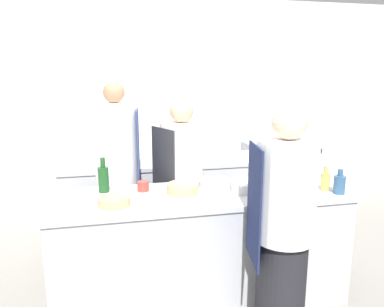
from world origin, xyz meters
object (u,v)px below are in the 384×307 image
at_px(oven_range, 281,179).
at_px(cup, 143,186).
at_px(bottle_olive_oil, 283,182).
at_px(bottle_sauce, 339,184).
at_px(bottle_vinegar, 308,169).
at_px(chef_at_prep_near, 283,231).
at_px(bowl_ceramic_blue, 244,188).
at_px(bottle_cooking_oil, 103,178).
at_px(chef_at_stove, 118,179).
at_px(bottle_wine, 325,181).
at_px(bowl_mixing_large, 215,183).
at_px(bowl_wooden_salad, 114,201).
at_px(bowl_prep_small, 183,189).
at_px(chef_at_pass_far, 182,186).

height_order(oven_range, cup, cup).
height_order(bottle_olive_oil, bottle_sauce, bottle_olive_oil).
xyz_separation_m(oven_range, bottle_vinegar, (-0.50, -1.55, 0.54)).
distance_m(chef_at_prep_near, bowl_ceramic_blue, 0.58).
bearing_deg(bottle_sauce, bottle_cooking_oil, 166.09).
xyz_separation_m(bottle_olive_oil, bottle_sauce, (0.46, -0.04, -0.04)).
xyz_separation_m(chef_at_stove, bottle_cooking_oil, (-0.12, -0.48, 0.14)).
height_order(chef_at_stove, bowl_ceramic_blue, chef_at_stove).
distance_m(bottle_sauce, cup, 1.56).
bearing_deg(bottle_wine, bowl_mixing_large, 160.44).
bearing_deg(bowl_ceramic_blue, bottle_wine, -8.33).
height_order(bottle_vinegar, bowl_wooden_salad, bottle_vinegar).
bearing_deg(oven_range, bottle_olive_oil, -115.83).
bearing_deg(bottle_vinegar, bowl_prep_small, -172.62).
xyz_separation_m(chef_at_stove, cup, (0.19, -0.52, 0.07)).
xyz_separation_m(chef_at_pass_far, bottle_sauce, (1.10, -0.85, 0.19)).
distance_m(bottle_sauce, bowl_prep_small, 1.24).
distance_m(chef_at_pass_far, bowl_ceramic_blue, 0.77).
xyz_separation_m(chef_at_prep_near, bottle_cooking_oil, (-1.16, 0.81, 0.21)).
distance_m(chef_at_stove, bottle_cooking_oil, 0.51).
distance_m(bowl_prep_small, bowl_wooden_salad, 0.56).
height_order(bottle_cooking_oil, bottle_sauce, bottle_cooking_oil).
relative_size(oven_range, bottle_cooking_oil, 3.33).
distance_m(bottle_wine, bowl_prep_small, 1.16).
bearing_deg(bottle_vinegar, bowl_wooden_salad, -169.27).
distance_m(chef_at_prep_near, bottle_wine, 0.77).
distance_m(bottle_olive_oil, bowl_mixing_large, 0.58).
bearing_deg(chef_at_prep_near, chef_at_stove, 48.76).
bearing_deg(bowl_prep_small, bowl_ceramic_blue, -9.59).
relative_size(bottle_cooking_oil, bowl_ceramic_blue, 1.43).
relative_size(chef_at_prep_near, bottle_vinegar, 7.28).
xyz_separation_m(bottle_vinegar, bowl_mixing_large, (-0.88, -0.03, -0.06)).
bearing_deg(bowl_mixing_large, bottle_cooking_oil, 176.85).
bearing_deg(chef_at_stove, chef_at_pass_far, 88.48).
xyz_separation_m(bottle_wine, cup, (-1.44, 0.31, -0.04)).
height_order(bowl_ceramic_blue, bowl_wooden_salad, bowl_ceramic_blue).
bearing_deg(bottle_vinegar, cup, -179.12).
xyz_separation_m(chef_at_stove, bowl_mixing_large, (0.79, -0.53, 0.06)).
bearing_deg(bowl_mixing_large, bottle_olive_oil, -39.33).
relative_size(oven_range, chef_at_pass_far, 0.57).
distance_m(bottle_cooking_oil, bowl_prep_small, 0.64).
xyz_separation_m(bottle_olive_oil, bottle_vinegar, (0.44, 0.39, -0.03)).
relative_size(chef_at_stove, bottle_olive_oil, 6.10).
bearing_deg(bottle_sauce, bottle_vinegar, 93.42).
relative_size(bottle_wine, bowl_mixing_large, 0.71).
relative_size(bottle_vinegar, bowl_prep_small, 0.92).
bearing_deg(bowl_prep_small, bottle_sauce, -12.97).
relative_size(chef_at_prep_near, bowl_mixing_large, 5.99).
distance_m(bottle_vinegar, bowl_ceramic_blue, 0.74).
bearing_deg(cup, bowl_ceramic_blue, -15.16).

